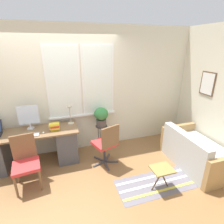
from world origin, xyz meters
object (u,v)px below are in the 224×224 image
object	(u,v)px
potted_plant	(101,116)
folding_stool	(162,171)
plant_stand	(101,128)
desk_lamp	(70,111)
desk_chair_wooden	(26,161)
monitor	(29,116)
book_stack	(55,127)
mouse	(43,133)
couch_loveseat	(196,153)
office_chair_swivel	(106,143)
keyboard	(30,135)

from	to	relation	value
potted_plant	folding_stool	bearing A→B (deg)	-66.74
folding_stool	plant_stand	bearing A→B (deg)	113.26
desk_lamp	desk_chair_wooden	distance (m)	1.23
monitor	potted_plant	size ratio (longest dim) A/B	1.14
book_stack	mouse	bearing A→B (deg)	-158.95
desk_lamp	couch_loveseat	bearing A→B (deg)	-26.15
office_chair_swivel	couch_loveseat	size ratio (longest dim) A/B	0.66
plant_stand	monitor	bearing A→B (deg)	179.27
book_stack	desk_chair_wooden	world-z (taller)	desk_chair_wooden
desk_chair_wooden	plant_stand	world-z (taller)	desk_chair_wooden
book_stack	desk_chair_wooden	xyz separation A→B (m)	(-0.51, -0.50, -0.34)
book_stack	potted_plant	world-z (taller)	potted_plant
monitor	mouse	bearing A→B (deg)	-49.45
book_stack	couch_loveseat	world-z (taller)	book_stack
office_chair_swivel	couch_loveseat	world-z (taller)	office_chair_swivel
mouse	office_chair_swivel	size ratio (longest dim) A/B	0.07
couch_loveseat	monitor	bearing A→B (deg)	69.88
desk_lamp	book_stack	size ratio (longest dim) A/B	2.13
mouse	office_chair_swivel	world-z (taller)	office_chair_swivel
desk_chair_wooden	office_chair_swivel	world-z (taller)	office_chair_swivel
desk_lamp	keyboard	bearing A→B (deg)	-157.38
monitor	mouse	world-z (taller)	monitor
book_stack	desk_chair_wooden	size ratio (longest dim) A/B	0.22
mouse	folding_stool	bearing A→B (deg)	-33.44
keyboard	plant_stand	distance (m)	1.48
couch_loveseat	folding_stool	world-z (taller)	couch_loveseat
couch_loveseat	mouse	bearing A→B (deg)	73.49
keyboard	desk_chair_wooden	size ratio (longest dim) A/B	0.37
desk_lamp	potted_plant	world-z (taller)	desk_lamp
monitor	couch_loveseat	world-z (taller)	monitor
office_chair_swivel	folding_stool	distance (m)	1.15
office_chair_swivel	keyboard	bearing A→B (deg)	-29.87
desk_chair_wooden	office_chair_swivel	size ratio (longest dim) A/B	0.99
mouse	desk_chair_wooden	bearing A→B (deg)	-125.55
office_chair_swivel	potted_plant	size ratio (longest dim) A/B	2.14
plant_stand	keyboard	bearing A→B (deg)	-168.09
book_stack	potted_plant	xyz separation A→B (m)	(0.98, 0.19, 0.03)
monitor	potted_plant	bearing A→B (deg)	-0.73
office_chair_swivel	couch_loveseat	xyz separation A→B (m)	(1.72, -0.54, -0.22)
monitor	mouse	size ratio (longest dim) A/B	7.99
book_stack	couch_loveseat	bearing A→B (deg)	-19.35
desk_lamp	office_chair_swivel	world-z (taller)	desk_lamp
monitor	book_stack	world-z (taller)	monitor
mouse	couch_loveseat	bearing A→B (deg)	-16.51
book_stack	desk_lamp	bearing A→B (deg)	33.14
desk_chair_wooden	plant_stand	distance (m)	1.65
plant_stand	folding_stool	size ratio (longest dim) A/B	1.45
desk_chair_wooden	desk_lamp	bearing A→B (deg)	33.05
desk_lamp	monitor	bearing A→B (deg)	-179.87
book_stack	plant_stand	bearing A→B (deg)	11.02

